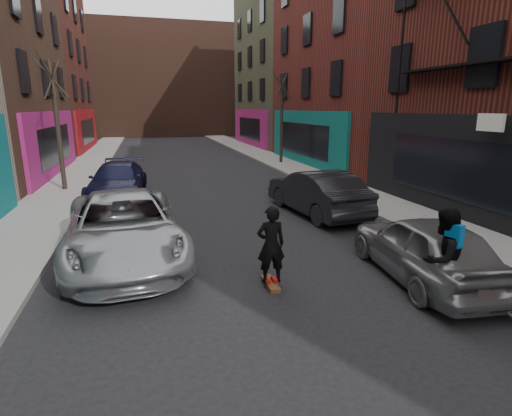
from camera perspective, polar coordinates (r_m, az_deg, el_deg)
sidewalk_left at (r=31.86m, az=-22.12°, el=6.58°), size 2.50×84.00×0.13m
sidewalk_right at (r=32.84m, az=0.24°, el=7.82°), size 2.50×84.00×0.13m
buildings_right at (r=24.08m, az=29.24°, el=22.77°), size 12.00×56.00×16.00m
building_far at (r=57.58m, az=-13.45°, el=17.11°), size 40.00×10.00×14.00m
tree_left_far at (r=19.77m, az=-26.63°, el=11.75°), size 2.00×2.00×6.50m
tree_right_far at (r=26.90m, az=3.69°, el=13.77°), size 2.00×2.00×6.80m
parked_left_far at (r=10.45m, az=-18.34°, el=-2.66°), size 3.17×6.10×1.64m
parked_left_end at (r=17.70m, az=-19.17°, el=3.68°), size 2.54×5.20×1.46m
parked_right_far at (r=9.52m, az=22.93°, el=-5.24°), size 2.19×4.48×1.47m
parked_right_end at (r=14.34m, az=8.61°, el=2.26°), size 2.20×4.97×1.59m
skateboard at (r=8.71m, az=2.10°, el=-10.75°), size 0.24×0.81×0.10m
skateboarder at (r=8.37m, az=2.15°, el=-5.26°), size 0.62×0.41×1.67m
pedestrian at (r=8.27m, az=25.06°, el=-6.57°), size 1.10×0.94×1.95m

